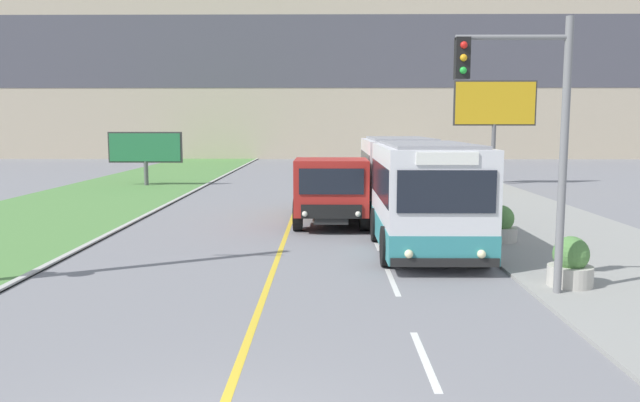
# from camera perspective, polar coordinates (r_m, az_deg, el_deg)

# --- Properties ---
(lane_marking_centre) EXTENTS (2.88, 140.00, 0.01)m
(lane_marking_centre) POSITION_cam_1_polar(r_m,az_deg,el_deg) (9.37, -4.91, -14.84)
(lane_marking_centre) COLOR gold
(lane_marking_centre) RESTS_ON ground_plane
(apartment_block_background) EXTENTS (80.00, 8.04, 19.97)m
(apartment_block_background) POSITION_cam_1_polar(r_m,az_deg,el_deg) (66.24, -0.51, 12.71)
(apartment_block_background) COLOR #BCAD93
(apartment_block_background) RESTS_ON ground_plane
(city_bus) EXTENTS (2.68, 12.09, 2.99)m
(city_bus) POSITION_cam_1_polar(r_m,az_deg,el_deg) (20.10, 8.27, 1.36)
(city_bus) COLOR silver
(city_bus) RESTS_ON ground_plane
(dump_truck) EXTENTS (2.49, 6.58, 2.34)m
(dump_truck) POSITION_cam_1_polar(r_m,az_deg,el_deg) (21.54, 1.01, 0.96)
(dump_truck) COLOR black
(dump_truck) RESTS_ON ground_plane
(traffic_light_mast) EXTENTS (2.28, 0.32, 5.56)m
(traffic_light_mast) POSITION_cam_1_polar(r_m,az_deg,el_deg) (13.05, 18.74, 6.96)
(traffic_light_mast) COLOR slate
(traffic_light_mast) RESTS_ON ground_plane
(billboard_large) EXTENTS (4.66, 0.24, 5.91)m
(billboard_large) POSITION_cam_1_polar(r_m,az_deg,el_deg) (37.06, 15.68, 8.28)
(billboard_large) COLOR #59595B
(billboard_large) RESTS_ON ground_plane
(billboard_small) EXTENTS (4.15, 0.24, 3.04)m
(billboard_small) POSITION_cam_1_polar(r_m,az_deg,el_deg) (36.54, -15.68, 4.64)
(billboard_small) COLOR #59595B
(billboard_small) RESTS_ON ground_plane
(planter_round_near) EXTENTS (0.94, 0.94, 1.06)m
(planter_round_near) POSITION_cam_1_polar(r_m,az_deg,el_deg) (14.27, 21.93, -5.38)
(planter_round_near) COLOR #B7B2A8
(planter_round_near) RESTS_ON sidewalk_right
(planter_round_second) EXTENTS (0.97, 0.97, 1.06)m
(planter_round_second) POSITION_cam_1_polar(r_m,az_deg,el_deg) (18.96, 16.18, -2.17)
(planter_round_second) COLOR #B7B2A8
(planter_round_second) RESTS_ON sidewalk_right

